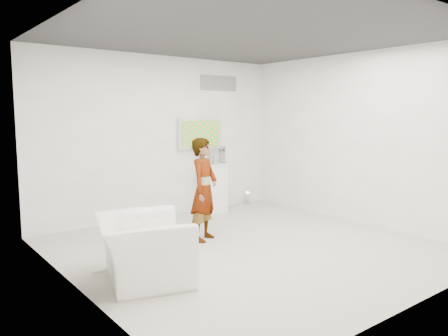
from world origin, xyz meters
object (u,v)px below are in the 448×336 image
(person, at_px, (204,190))
(armchair, at_px, (143,249))
(tv, at_px, (200,133))
(pedestal, at_px, (213,188))
(floor_uplight, at_px, (247,198))

(person, bearing_deg, armchair, -178.96)
(tv, relative_size, armchair, 0.87)
(pedestal, bearing_deg, floor_uplight, 7.58)
(tv, bearing_deg, pedestal, -60.05)
(armchair, xyz_separation_m, pedestal, (2.79, 2.40, 0.11))
(person, relative_size, pedestal, 1.63)
(tv, height_order, pedestal, tv)
(floor_uplight, bearing_deg, tv, 174.65)
(armchair, height_order, floor_uplight, armchair)
(armchair, bearing_deg, pedestal, -32.03)
(pedestal, relative_size, floor_uplight, 3.68)
(armchair, relative_size, floor_uplight, 4.39)
(armchair, bearing_deg, tv, -27.79)
(floor_uplight, bearing_deg, person, -144.61)
(person, relative_size, armchair, 1.37)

